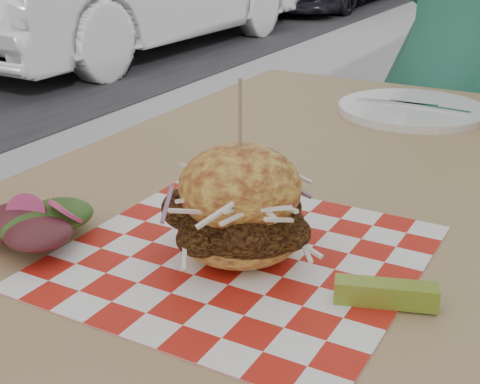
{
  "coord_description": "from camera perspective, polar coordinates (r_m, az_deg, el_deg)",
  "views": [
    {
      "loc": [
        0.05,
        -0.59,
        1.09
      ],
      "look_at": [
        -0.26,
        -0.04,
        0.82
      ],
      "focal_mm": 50.0,
      "sensor_mm": 36.0,
      "label": 1
    }
  ],
  "objects": [
    {
      "name": "patio_chair",
      "position": [
        2.0,
        19.46,
        5.64
      ],
      "size": [
        0.44,
        0.44,
        0.95
      ],
      "rotation": [
        0.0,
        0.0,
        -0.04
      ],
      "color": "tan",
      "rests_on": "ground"
    },
    {
      "name": "side_salad",
      "position": [
        0.77,
        -16.31,
        -3.27
      ],
      "size": [
        0.14,
        0.14,
        0.05
      ],
      "color": "#3F1419",
      "rests_on": "patio_table"
    },
    {
      "name": "place_setting",
      "position": [
        1.28,
        14.48,
        6.84
      ],
      "size": [
        0.27,
        0.27,
        0.02
      ],
      "color": "white",
      "rests_on": "patio_table"
    },
    {
      "name": "patio_table",
      "position": [
        0.96,
        7.79,
        -3.28
      ],
      "size": [
        0.8,
        1.2,
        0.75
      ],
      "color": "tan",
      "rests_on": "ground"
    },
    {
      "name": "diner",
      "position": [
        1.78,
        17.78,
        10.88
      ],
      "size": [
        0.62,
        0.47,
        1.52
      ],
      "primitive_type": "imported",
      "rotation": [
        0.0,
        0.0,
        2.93
      ],
      "color": "#2E8466",
      "rests_on": "ground"
    },
    {
      "name": "paper_liner",
      "position": [
        0.72,
        -0.0,
        -5.48
      ],
      "size": [
        0.36,
        0.36,
        0.0
      ],
      "primitive_type": "cube",
      "color": "red",
      "rests_on": "patio_table"
    },
    {
      "name": "pickle_spear",
      "position": [
        0.64,
        12.33,
        -8.45
      ],
      "size": [
        0.1,
        0.05,
        0.02
      ],
      "primitive_type": "cube",
      "rotation": [
        0.0,
        0.0,
        0.33
      ],
      "color": "olive",
      "rests_on": "paper_liner"
    },
    {
      "name": "sandwich",
      "position": [
        0.69,
        0.0,
        -1.52
      ],
      "size": [
        0.17,
        0.17,
        0.19
      ],
      "color": "gold",
      "rests_on": "paper_liner"
    }
  ]
}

